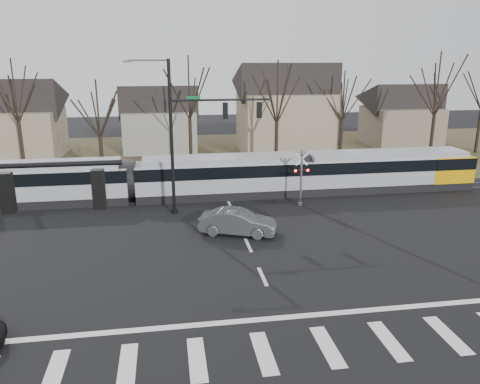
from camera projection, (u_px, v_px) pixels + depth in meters
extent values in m
plane|color=black|center=(272.00, 296.00, 20.81)|extent=(140.00, 140.00, 0.00)
cube|color=#38331E|center=(207.00, 155.00, 51.19)|extent=(140.00, 28.00, 0.01)
cube|color=silver|center=(55.00, 373.00, 15.74)|extent=(0.60, 2.60, 0.01)
cube|color=silver|center=(127.00, 366.00, 16.11)|extent=(0.60, 2.60, 0.01)
cube|color=silver|center=(197.00, 359.00, 16.47)|extent=(0.60, 2.60, 0.01)
cube|color=silver|center=(264.00, 353.00, 16.83)|extent=(0.60, 2.60, 0.01)
cube|color=silver|center=(328.00, 346.00, 17.19)|extent=(0.60, 2.60, 0.01)
cube|color=silver|center=(389.00, 340.00, 17.56)|extent=(0.60, 2.60, 0.01)
cube|color=silver|center=(447.00, 335.00, 17.92)|extent=(0.60, 2.60, 0.01)
cube|color=silver|center=(281.00, 318.00, 19.10)|extent=(28.00, 0.35, 0.01)
cube|color=silver|center=(263.00, 276.00, 22.71)|extent=(0.18, 2.00, 0.01)
cube|color=silver|center=(248.00, 245.00, 26.51)|extent=(0.18, 2.00, 0.01)
cube|color=silver|center=(238.00, 222.00, 30.30)|extent=(0.18, 2.00, 0.01)
cube|color=silver|center=(229.00, 204.00, 34.10)|extent=(0.18, 2.00, 0.01)
cube|color=silver|center=(223.00, 189.00, 37.90)|extent=(0.18, 2.00, 0.01)
cube|color=silver|center=(217.00, 177.00, 41.70)|extent=(0.18, 2.00, 0.01)
cube|color=silver|center=(213.00, 167.00, 45.49)|extent=(0.18, 2.00, 0.01)
cube|color=silver|center=(209.00, 159.00, 49.29)|extent=(0.18, 2.00, 0.01)
cube|color=#59595E|center=(227.00, 199.00, 35.14)|extent=(90.00, 0.12, 0.06)
cube|color=#59595E|center=(225.00, 194.00, 36.47)|extent=(90.00, 0.12, 0.06)
cube|color=gray|center=(30.00, 184.00, 33.44)|extent=(13.79, 2.97, 3.10)
cube|color=black|center=(29.00, 176.00, 33.27)|extent=(13.81, 3.01, 0.90)
cube|color=gray|center=(221.00, 177.00, 35.53)|extent=(12.73, 2.97, 3.10)
cube|color=black|center=(221.00, 169.00, 35.35)|extent=(12.75, 3.01, 0.90)
cube|color=gray|center=(385.00, 170.00, 37.53)|extent=(13.79, 2.97, 3.10)
cube|color=black|center=(386.00, 163.00, 37.35)|extent=(13.81, 3.01, 0.90)
cube|color=#E3A006|center=(445.00, 167.00, 38.28)|extent=(3.40, 3.03, 2.07)
imported|color=#3D3F43|center=(238.00, 222.00, 28.01)|extent=(4.54, 5.61, 1.51)
cube|color=black|center=(7.00, 193.00, 11.94)|extent=(0.32, 0.32, 1.05)
sphere|color=#FF0C07|center=(5.00, 180.00, 11.85)|extent=(0.22, 0.22, 0.22)
cube|color=black|center=(99.00, 189.00, 12.29)|extent=(0.32, 0.32, 1.05)
sphere|color=#FF0C07|center=(98.00, 177.00, 12.20)|extent=(0.22, 0.22, 0.22)
cylinder|color=black|center=(172.00, 139.00, 30.67)|extent=(0.22, 0.22, 10.20)
cylinder|color=black|center=(174.00, 211.00, 32.03)|extent=(0.44, 0.44, 0.30)
cylinder|color=black|center=(220.00, 100.00, 30.47)|extent=(6.50, 0.14, 0.14)
cube|color=#0C5926|center=(193.00, 98.00, 30.17)|extent=(0.90, 0.03, 0.22)
cube|color=black|center=(225.00, 111.00, 30.71)|extent=(0.32, 0.32, 1.05)
sphere|color=#FF0C07|center=(225.00, 106.00, 30.62)|extent=(0.22, 0.22, 0.22)
cube|color=black|center=(259.00, 110.00, 31.06)|extent=(0.32, 0.32, 1.05)
sphere|color=#FF0C07|center=(259.00, 105.00, 30.97)|extent=(0.22, 0.22, 0.22)
cube|color=#59595B|center=(128.00, 61.00, 28.94)|extent=(0.55, 0.22, 0.14)
cylinder|color=#59595B|center=(301.00, 178.00, 33.17)|extent=(0.14, 0.14, 4.00)
cylinder|color=#59595B|center=(300.00, 204.00, 33.69)|extent=(0.36, 0.36, 0.20)
cube|color=silver|center=(302.00, 159.00, 32.78)|extent=(0.95, 0.04, 0.95)
cube|color=silver|center=(302.00, 159.00, 32.78)|extent=(0.95, 0.04, 0.95)
cube|color=black|center=(301.00, 170.00, 33.00)|extent=(1.00, 0.10, 0.12)
sphere|color=#FF0C07|center=(296.00, 171.00, 32.86)|extent=(0.18, 0.18, 0.18)
sphere|color=#FF0C07|center=(308.00, 170.00, 32.99)|extent=(0.18, 0.18, 0.18)
cube|color=gray|center=(16.00, 134.00, 49.39)|extent=(9.00, 8.00, 5.00)
cube|color=gray|center=(160.00, 130.00, 53.62)|extent=(8.00, 7.00, 4.50)
cube|color=gray|center=(285.00, 123.00, 52.60)|extent=(10.00, 8.00, 6.50)
cube|color=#6C614F|center=(401.00, 126.00, 57.04)|extent=(8.00, 7.00, 4.50)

